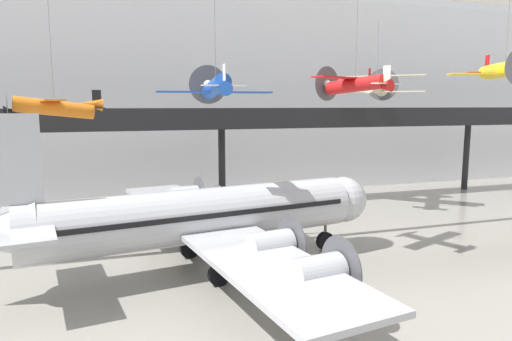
# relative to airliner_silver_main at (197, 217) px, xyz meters

# --- Properties ---
(ground_plane) EXTENTS (260.00, 260.00, 0.00)m
(ground_plane) POSITION_rel_airliner_silver_main_xyz_m (5.79, -5.38, -3.46)
(ground_plane) COLOR gray
(hangar_back_wall) EXTENTS (140.00, 3.00, 22.36)m
(hangar_back_wall) POSITION_rel_airliner_silver_main_xyz_m (5.79, 24.46, 7.72)
(hangar_back_wall) COLOR silver
(hangar_back_wall) RESTS_ON ground
(mezzanine_walkway) EXTENTS (110.00, 3.20, 9.90)m
(mezzanine_walkway) POSITION_rel_airliner_silver_main_xyz_m (5.79, 16.46, 4.78)
(mezzanine_walkway) COLOR black
(mezzanine_walkway) RESTS_ON ground
(airliner_silver_main) EXTENTS (25.62, 29.40, 9.78)m
(airliner_silver_main) POSITION_rel_airliner_silver_main_xyz_m (0.00, 0.00, 0.00)
(airliner_silver_main) COLOR #B7BABF
(airliner_silver_main) RESTS_ON ground
(suspended_plane_red_highwing) EXTENTS (6.57, 5.66, 7.56)m
(suspended_plane_red_highwing) POSITION_rel_airliner_silver_main_xyz_m (10.56, -0.00, 8.08)
(suspended_plane_red_highwing) COLOR red
(suspended_plane_yellow_lowwing) EXTENTS (7.86, 6.75, 6.83)m
(suspended_plane_yellow_lowwing) POSITION_rel_airliner_silver_main_xyz_m (22.19, -0.65, 9.19)
(suspended_plane_yellow_lowwing) COLOR yellow
(suspended_plane_cream_biplane) EXTENTS (7.65, 7.59, 7.43)m
(suspended_plane_cream_biplane) POSITION_rel_airliner_silver_main_xyz_m (19.58, 11.68, 8.50)
(suspended_plane_cream_biplane) COLOR beige
(suspended_plane_blue_trainer) EXTENTS (7.48, 6.12, 7.77)m
(suspended_plane_blue_trainer) POSITION_rel_airliner_silver_main_xyz_m (1.71, 2.01, 7.82)
(suspended_plane_blue_trainer) COLOR #1E4CAD
(suspended_plane_orange_highwing) EXTENTS (6.51, 7.87, 9.69)m
(suspended_plane_orange_highwing) POSITION_rel_airliner_silver_main_xyz_m (-8.37, 7.65, 6.57)
(suspended_plane_orange_highwing) COLOR orange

